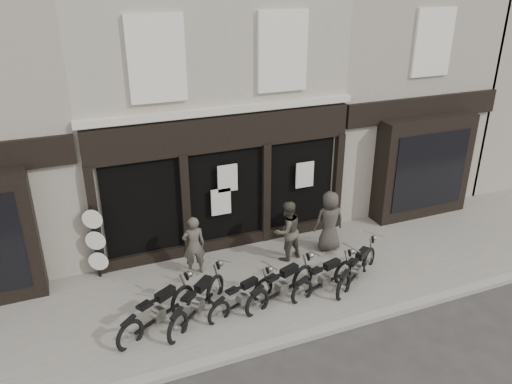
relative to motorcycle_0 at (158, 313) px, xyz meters
name	(u,v)px	position (x,y,z in m)	size (l,w,h in m)	color
ground_plane	(269,309)	(2.53, -0.23, -0.43)	(90.00, 90.00, 0.00)	#2D2B28
pavement	(255,286)	(2.53, 0.67, -0.37)	(30.00, 4.20, 0.12)	slate
kerb	(292,339)	(2.53, -1.48, -0.36)	(30.00, 0.25, 0.13)	gray
central_building	(192,86)	(2.53, 5.72, 3.65)	(7.30, 6.22, 8.34)	#A89E90
neighbour_right	(370,73)	(8.88, 5.66, 3.61)	(5.60, 6.73, 8.34)	gray
motorcycle_0	(158,313)	(0.00, 0.00, 0.00)	(2.02, 1.41, 1.07)	black
motorcycle_1	(198,304)	(0.89, -0.02, 0.01)	(1.87, 1.73, 1.10)	black
motorcycle_2	(242,298)	(1.92, -0.11, -0.06)	(1.86, 0.93, 0.93)	black
motorcycle_3	(282,287)	(2.90, -0.12, 0.00)	(2.12, 1.06, 1.06)	black
motorcycle_4	(324,279)	(4.03, -0.17, -0.03)	(2.03, 0.84, 0.99)	black
motorcycle_5	(357,270)	(4.97, -0.15, -0.01)	(1.94, 1.44, 1.05)	black
man_left	(194,245)	(1.31, 1.74, 0.49)	(0.58, 0.38, 1.59)	#48433B
man_centre	(287,231)	(3.80, 1.49, 0.53)	(0.81, 0.63, 1.67)	#433F36
man_right	(329,221)	(5.09, 1.51, 0.55)	(0.84, 0.55, 1.72)	#39342F
advert_sign_post	(96,246)	(-0.99, 2.45, 0.59)	(0.48, 0.33, 2.09)	black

